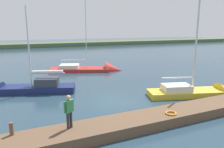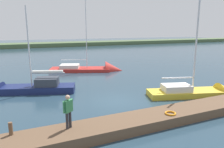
{
  "view_description": "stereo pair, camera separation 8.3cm",
  "coord_description": "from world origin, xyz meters",
  "px_view_note": "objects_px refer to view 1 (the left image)",
  "views": [
    {
      "loc": [
        6.83,
        14.04,
        5.5
      ],
      "look_at": [
        -1.3,
        -3.92,
        1.28
      ],
      "focal_mm": 34.12,
      "sensor_mm": 36.0,
      "label": 1
    },
    {
      "loc": [
        6.75,
        14.07,
        5.5
      ],
      "look_at": [
        -1.3,
        -3.92,
        1.28
      ],
      "focal_mm": 34.12,
      "sensor_mm": 36.0,
      "label": 2
    }
  ],
  "objects_px": {
    "life_ring_buoy": "(171,113)",
    "sailboat_mid_channel": "(94,70)",
    "sailboat_outer_mooring": "(200,93)",
    "person_on_dock": "(69,109)",
    "sailboat_near_dock": "(26,90)",
    "mooring_post_near": "(11,129)"
  },
  "relations": [
    {
      "from": "mooring_post_near",
      "to": "sailboat_outer_mooring",
      "type": "xyz_separation_m",
      "value": [
        -14.3,
        -2.21,
        -0.71
      ]
    },
    {
      "from": "mooring_post_near",
      "to": "sailboat_mid_channel",
      "type": "height_order",
      "value": "sailboat_mid_channel"
    },
    {
      "from": "person_on_dock",
      "to": "sailboat_near_dock",
      "type": "bearing_deg",
      "value": -22.85
    },
    {
      "from": "mooring_post_near",
      "to": "sailboat_mid_channel",
      "type": "xyz_separation_m",
      "value": [
        -9.75,
        -15.77,
        -0.82
      ]
    },
    {
      "from": "life_ring_buoy",
      "to": "sailboat_near_dock",
      "type": "xyz_separation_m",
      "value": [
        7.48,
        -10.13,
        -0.4
      ]
    },
    {
      "from": "sailboat_near_dock",
      "to": "person_on_dock",
      "type": "distance_m",
      "value": 9.7
    },
    {
      "from": "mooring_post_near",
      "to": "sailboat_near_dock",
      "type": "relative_size",
      "value": 0.08
    },
    {
      "from": "sailboat_mid_channel",
      "to": "sailboat_near_dock",
      "type": "bearing_deg",
      "value": -121.07
    },
    {
      "from": "mooring_post_near",
      "to": "sailboat_mid_channel",
      "type": "relative_size",
      "value": 0.06
    },
    {
      "from": "sailboat_mid_channel",
      "to": "mooring_post_near",
      "type": "bearing_deg",
      "value": -100.46
    },
    {
      "from": "life_ring_buoy",
      "to": "sailboat_outer_mooring",
      "type": "relative_size",
      "value": 0.07
    },
    {
      "from": "mooring_post_near",
      "to": "life_ring_buoy",
      "type": "distance_m",
      "value": 8.59
    },
    {
      "from": "mooring_post_near",
      "to": "life_ring_buoy",
      "type": "height_order",
      "value": "mooring_post_near"
    },
    {
      "from": "life_ring_buoy",
      "to": "mooring_post_near",
      "type": "bearing_deg",
      "value": -7.23
    },
    {
      "from": "life_ring_buoy",
      "to": "sailboat_mid_channel",
      "type": "bearing_deg",
      "value": -94.18
    },
    {
      "from": "sailboat_outer_mooring",
      "to": "person_on_dock",
      "type": "xyz_separation_m",
      "value": [
        11.64,
        2.64,
        1.41
      ]
    },
    {
      "from": "sailboat_outer_mooring",
      "to": "person_on_dock",
      "type": "height_order",
      "value": "sailboat_outer_mooring"
    },
    {
      "from": "mooring_post_near",
      "to": "life_ring_buoy",
      "type": "relative_size",
      "value": 0.94
    },
    {
      "from": "mooring_post_near",
      "to": "person_on_dock",
      "type": "height_order",
      "value": "person_on_dock"
    },
    {
      "from": "sailboat_near_dock",
      "to": "sailboat_mid_channel",
      "type": "distance_m",
      "value": 11.01
    },
    {
      "from": "life_ring_buoy",
      "to": "sailboat_near_dock",
      "type": "distance_m",
      "value": 12.6
    },
    {
      "from": "sailboat_mid_channel",
      "to": "person_on_dock",
      "type": "xyz_separation_m",
      "value": [
        7.09,
        16.2,
        1.52
      ]
    }
  ]
}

